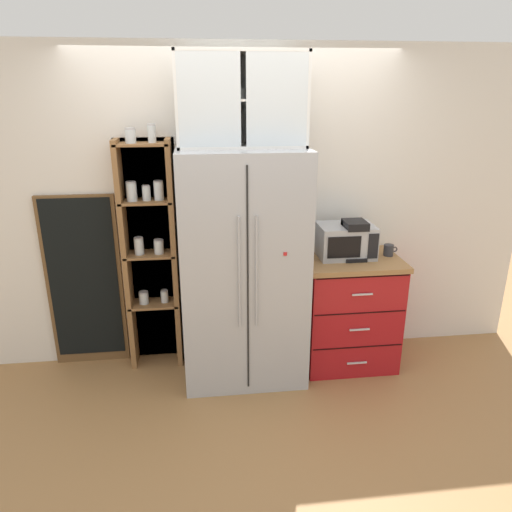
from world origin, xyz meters
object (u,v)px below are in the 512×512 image
mug_charcoal (389,250)px  chalkboard_menu (85,282)px  coffee_maker (353,239)px  refrigerator (243,268)px  microwave (346,241)px  bottle_green (354,243)px

mug_charcoal → chalkboard_menu: size_ratio=0.08×
coffee_maker → chalkboard_menu: bearing=173.2°
refrigerator → coffee_maker: refrigerator is taller
microwave → coffee_maker: (0.05, -0.04, 0.03)m
bottle_green → chalkboard_menu: 2.19m
refrigerator → bottle_green: bearing=1.6°
microwave → bottle_green: 0.09m
refrigerator → chalkboard_menu: 1.32m
mug_charcoal → chalkboard_menu: bearing=174.3°
coffee_maker → mug_charcoal: coffee_maker is taller
coffee_maker → refrigerator: bearing=-176.1°
microwave → chalkboard_menu: chalkboard_menu is taller
microwave → mug_charcoal: (0.35, -0.03, -0.08)m
refrigerator → bottle_green: size_ratio=6.10×
mug_charcoal → microwave: bearing=175.0°
refrigerator → chalkboard_menu: bearing=166.1°
bottle_green → mug_charcoal: bearing=8.6°
microwave → mug_charcoal: bearing=-5.0°
refrigerator → mug_charcoal: size_ratio=15.98×
coffee_maker → mug_charcoal: 0.33m
mug_charcoal → bottle_green: (-0.31, -0.05, 0.09)m
microwave → mug_charcoal: 0.37m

